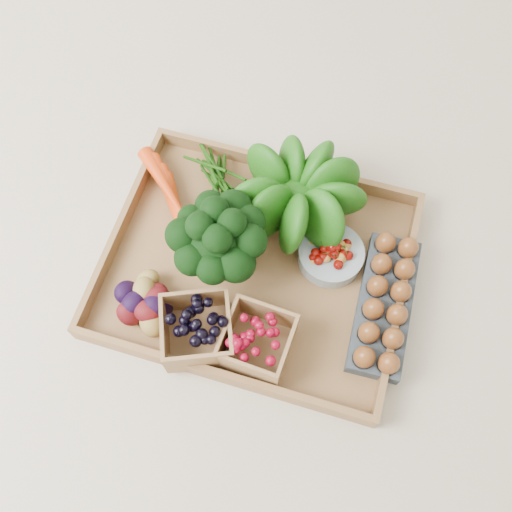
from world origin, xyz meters
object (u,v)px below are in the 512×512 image
(broccoli, at_px, (219,249))
(egg_carton, at_px, (384,305))
(cherry_bowl, at_px, (331,255))
(tray, at_px, (256,267))

(broccoli, height_order, egg_carton, broccoli)
(cherry_bowl, height_order, egg_carton, cherry_bowl)
(tray, xyz_separation_m, cherry_bowl, (0.13, 0.05, 0.02))
(tray, height_order, broccoli, broccoli)
(cherry_bowl, bearing_deg, broccoli, -160.18)
(broccoli, bearing_deg, egg_carton, 0.14)
(cherry_bowl, distance_m, egg_carton, 0.13)
(egg_carton, bearing_deg, tray, 174.66)
(broccoli, xyz_separation_m, egg_carton, (0.31, 0.00, -0.05))
(broccoli, height_order, cherry_bowl, broccoli)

